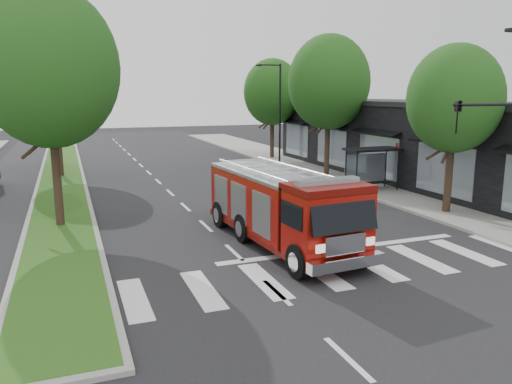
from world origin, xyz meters
TOP-DOWN VIEW (x-y plane):
  - ground at (0.00, 0.00)m, footprint 140.00×140.00m
  - sidewalk_right at (12.50, 10.00)m, footprint 5.00×80.00m
  - median at (-6.00, 18.00)m, footprint 3.00×50.00m
  - storefront_row at (17.00, 10.00)m, footprint 8.00×30.00m
  - bus_shelter at (11.20, 8.15)m, footprint 3.20×1.60m
  - tree_right_near at (11.50, 2.00)m, footprint 4.40×4.40m
  - tree_right_mid at (11.50, 14.00)m, footprint 5.60×5.60m
  - tree_right_far at (11.50, 24.00)m, footprint 5.00×5.00m
  - tree_median_near at (-6.00, 6.00)m, footprint 5.80×5.80m
  - tree_median_far at (-6.00, 20.00)m, footprint 5.60×5.60m
  - streetlight_right_far at (10.35, 20.00)m, footprint 2.11×0.20m
  - fire_engine at (2.02, 0.34)m, footprint 3.35×9.09m

SIDE VIEW (x-z plane):
  - ground at x=0.00m, z-range 0.00..0.00m
  - sidewalk_right at x=12.50m, z-range 0.00..0.15m
  - median at x=-6.00m, z-range 0.00..0.16m
  - fire_engine at x=2.02m, z-range -0.06..3.03m
  - bus_shelter at x=11.20m, z-range 0.73..3.34m
  - storefront_row at x=17.00m, z-range 0.00..5.00m
  - streetlight_right_far at x=10.35m, z-range 0.48..8.48m
  - tree_right_near at x=11.50m, z-range 1.48..9.53m
  - tree_right_far at x=11.50m, z-range 1.47..10.20m
  - tree_right_mid at x=11.50m, z-range 1.63..11.35m
  - tree_median_far at x=-6.00m, z-range 1.63..11.35m
  - tree_median_near at x=-6.00m, z-range 1.73..11.89m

